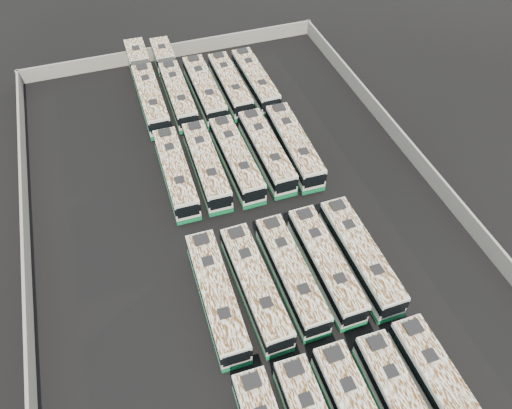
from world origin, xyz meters
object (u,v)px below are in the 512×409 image
at_px(bus_midfront_center, 291,274).
at_px(bus_midback_right, 266,152).
at_px(bus_midfront_far_right, 360,256).
at_px(bus_midback_far_left, 176,173).
at_px(bus_back_right, 230,85).
at_px(bus_midfront_right, 325,264).
at_px(bus_back_center, 205,90).
at_px(bus_midback_left, 206,166).
at_px(bus_back_far_left, 146,85).
at_px(bus_front_far_right, 445,397).
at_px(bus_midfront_left, 255,287).
at_px(bus_midfront_far_left, 217,296).
at_px(bus_midback_far_right, 294,146).
at_px(bus_midback_center, 236,160).
at_px(bus_back_far_right, 255,81).
at_px(bus_back_left, 173,82).

height_order(bus_midfront_center, bus_midback_right, bus_midback_right).
bearing_deg(bus_midfront_center, bus_midfront_far_right, -2.18).
distance_m(bus_midback_far_left, bus_back_right, 18.25).
xyz_separation_m(bus_midfront_far_right, bus_back_right, (-3.58, 31.99, -0.06)).
height_order(bus_midfront_right, bus_midback_right, bus_midback_right).
bearing_deg(bus_back_center, bus_midback_right, -75.48).
distance_m(bus_midfront_center, bus_midfront_right, 3.56).
relative_size(bus_midback_left, bus_back_far_left, 0.64).
relative_size(bus_front_far_right, bus_midfront_left, 1.01).
bearing_deg(bus_midfront_left, bus_back_far_left, 94.86).
bearing_deg(bus_midfront_far_left, bus_midfront_left, -1.82).
bearing_deg(bus_midback_right, bus_midfront_left, -113.17).
relative_size(bus_midfront_far_right, bus_midback_right, 1.01).
distance_m(bus_midfront_left, bus_midback_far_right, 20.37).
relative_size(bus_midback_center, bus_back_far_left, 0.64).
bearing_deg(bus_midfront_center, bus_midback_left, 101.77).
relative_size(bus_midback_far_right, bus_back_right, 1.05).
height_order(bus_midfront_far_left, bus_midfront_center, bus_midfront_far_left).
xyz_separation_m(bus_midback_far_left, bus_back_center, (7.22, 14.53, 0.04)).
height_order(bus_midfront_far_right, bus_midback_center, bus_midfront_far_right).
relative_size(bus_midfront_left, bus_midfront_center, 1.02).
distance_m(bus_front_far_right, bus_midfront_left, 18.23).
bearing_deg(bus_front_far_right, bus_midfront_right, 103.49).
bearing_deg(bus_midback_far_right, bus_midfront_center, -111.20).
height_order(bus_midback_far_left, bus_back_far_left, bus_back_far_left).
xyz_separation_m(bus_front_far_right, bus_midback_far_right, (-0.11, 31.90, 0.02)).
relative_size(bus_midfront_right, bus_midfront_far_right, 0.98).
bearing_deg(bus_back_far_left, bus_back_center, -27.12).
bearing_deg(bus_midfront_far_right, bus_back_center, 102.38).
height_order(bus_midback_right, bus_back_far_right, bus_midback_right).
height_order(bus_midback_left, bus_back_center, bus_back_center).
height_order(bus_back_right, bus_back_far_right, bus_back_far_right).
relative_size(bus_front_far_right, bus_midfront_far_right, 1.00).
bearing_deg(bus_back_center, bus_midfront_left, -96.41).
distance_m(bus_midfront_center, bus_midback_far_right, 18.48).
bearing_deg(bus_midfront_right, bus_midfront_far_right, -3.77).
xyz_separation_m(bus_midback_right, bus_back_right, (-0.09, 14.56, -0.05)).
distance_m(bus_midfront_left, bus_midback_center, 17.61).
height_order(bus_midfront_far_left, bus_midback_center, bus_midfront_far_left).
height_order(bus_midfront_right, bus_back_right, bus_midfront_right).
bearing_deg(bus_midback_far_left, bus_midfront_center, -65.95).
height_order(bus_front_far_right, bus_midback_right, bus_front_far_right).
bearing_deg(bus_midfront_far_left, bus_midfront_center, 1.33).
xyz_separation_m(bus_back_center, bus_back_right, (3.65, 0.13, -0.08)).
distance_m(bus_midback_center, bus_back_left, 18.48).
height_order(bus_front_far_right, bus_midback_far_right, bus_midback_far_right).
xyz_separation_m(bus_midback_left, bus_back_far_left, (-3.61, 18.27, 0.01)).
relative_size(bus_front_far_right, bus_back_left, 0.67).
bearing_deg(bus_midback_left, bus_midfront_far_left, -100.72).
bearing_deg(bus_midfront_right, bus_midfront_far_left, 179.86).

